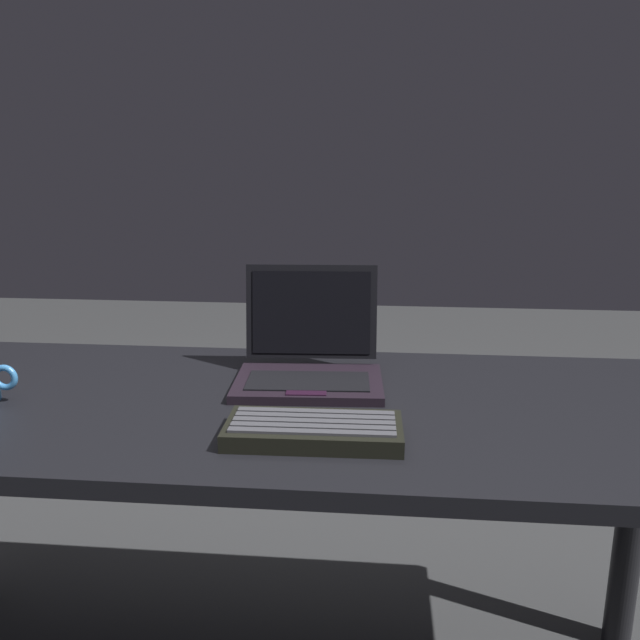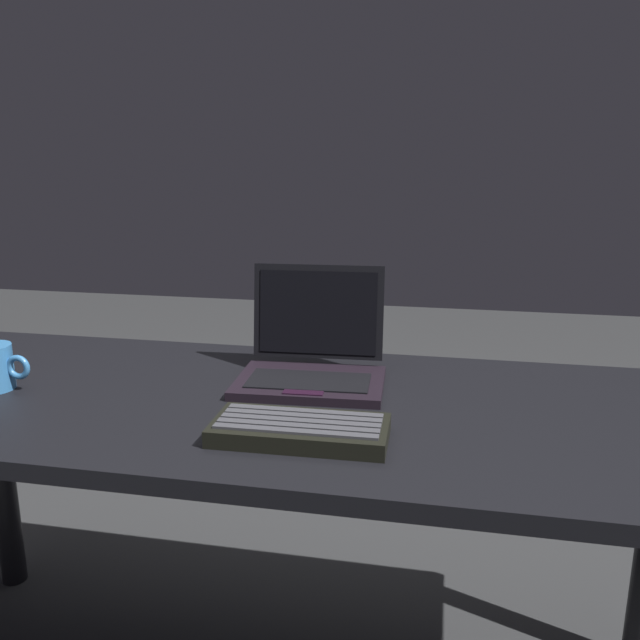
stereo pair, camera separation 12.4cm
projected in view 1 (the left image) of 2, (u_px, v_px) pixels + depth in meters
The scene contains 3 objects.
desk at pixel (263, 449), 1.26m from camera, with size 1.78×0.68×0.72m.
laptop_front at pixel (309, 360), 1.33m from camera, with size 0.31×0.25×0.23m.
external_keyboard at pixel (314, 430), 1.06m from camera, with size 0.29×0.14×0.03m.
Camera 1 is at (0.22, -1.15, 1.17)m, focal length 36.22 mm.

